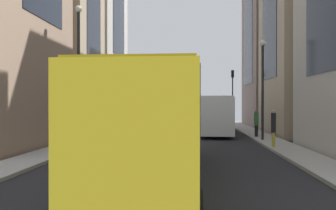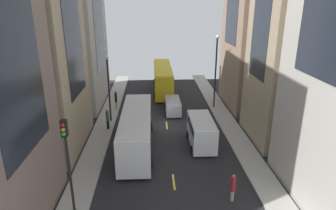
{
  "view_description": "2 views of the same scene",
  "coord_description": "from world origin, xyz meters",
  "px_view_note": "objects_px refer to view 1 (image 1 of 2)",
  "views": [
    {
      "loc": [
        -1.04,
        24.78,
        2.76
      ],
      "look_at": [
        0.67,
        2.16,
        2.65
      ],
      "focal_mm": 34.17,
      "sensor_mm": 36.0,
      "label": 1
    },
    {
      "loc": [
        -1.4,
        -29.03,
        12.51
      ],
      "look_at": [
        0.24,
        2.16,
        1.57
      ],
      "focal_mm": 31.53,
      "sensor_mm": 36.0,
      "label": 2
    }
  ],
  "objects_px": {
    "streetcar_yellow": "(161,121)",
    "car_silver_0": "(162,131)",
    "pedestrian_walking_far": "(152,118)",
    "delivery_van_white": "(149,117)",
    "pedestrian_crossing_mid": "(273,127)",
    "traffic_light_near_corner": "(233,87)",
    "pedestrian_crossing_near": "(256,122)",
    "city_bus_white": "(213,112)"
  },
  "relations": [
    {
      "from": "streetcar_yellow",
      "to": "car_silver_0",
      "type": "relative_size",
      "value": 2.89
    },
    {
      "from": "car_silver_0",
      "to": "pedestrian_walking_far",
      "type": "distance_m",
      "value": 16.99
    },
    {
      "from": "delivery_van_white",
      "to": "pedestrian_crossing_mid",
      "type": "bearing_deg",
      "value": 131.85
    },
    {
      "from": "streetcar_yellow",
      "to": "traffic_light_near_corner",
      "type": "height_order",
      "value": "traffic_light_near_corner"
    },
    {
      "from": "streetcar_yellow",
      "to": "pedestrian_crossing_near",
      "type": "bearing_deg",
      "value": -113.39
    },
    {
      "from": "traffic_light_near_corner",
      "to": "pedestrian_crossing_near",
      "type": "bearing_deg",
      "value": 90.42
    },
    {
      "from": "pedestrian_walking_far",
      "to": "pedestrian_crossing_near",
      "type": "height_order",
      "value": "pedestrian_crossing_near"
    },
    {
      "from": "car_silver_0",
      "to": "pedestrian_crossing_mid",
      "type": "relative_size",
      "value": 1.96
    },
    {
      "from": "pedestrian_walking_far",
      "to": "delivery_van_white",
      "type": "bearing_deg",
      "value": -120.01
    },
    {
      "from": "pedestrian_walking_far",
      "to": "pedestrian_crossing_mid",
      "type": "distance_m",
      "value": 20.46
    },
    {
      "from": "city_bus_white",
      "to": "pedestrian_crossing_mid",
      "type": "bearing_deg",
      "value": 106.61
    },
    {
      "from": "streetcar_yellow",
      "to": "city_bus_white",
      "type": "bearing_deg",
      "value": -99.37
    },
    {
      "from": "city_bus_white",
      "to": "traffic_light_near_corner",
      "type": "xyz_separation_m",
      "value": [
        -3.06,
        -10.12,
        2.73
      ]
    },
    {
      "from": "delivery_van_white",
      "to": "car_silver_0",
      "type": "height_order",
      "value": "delivery_van_white"
    },
    {
      "from": "car_silver_0",
      "to": "pedestrian_crossing_mid",
      "type": "xyz_separation_m",
      "value": [
        -6.83,
        1.3,
        0.43
      ]
    },
    {
      "from": "city_bus_white",
      "to": "car_silver_0",
      "type": "xyz_separation_m",
      "value": [
        3.85,
        8.69,
        -1.07
      ]
    },
    {
      "from": "pedestrian_crossing_near",
      "to": "pedestrian_crossing_mid",
      "type": "bearing_deg",
      "value": 131.42
    },
    {
      "from": "city_bus_white",
      "to": "traffic_light_near_corner",
      "type": "relative_size",
      "value": 1.68
    },
    {
      "from": "streetcar_yellow",
      "to": "car_silver_0",
      "type": "bearing_deg",
      "value": -84.92
    },
    {
      "from": "pedestrian_crossing_near",
      "to": "traffic_light_near_corner",
      "type": "bearing_deg",
      "value": -46.44
    },
    {
      "from": "pedestrian_walking_far",
      "to": "traffic_light_near_corner",
      "type": "height_order",
      "value": "traffic_light_near_corner"
    },
    {
      "from": "delivery_van_white",
      "to": "pedestrian_walking_far",
      "type": "height_order",
      "value": "delivery_van_white"
    },
    {
      "from": "delivery_van_white",
      "to": "traffic_light_near_corner",
      "type": "distance_m",
      "value": 13.96
    },
    {
      "from": "pedestrian_crossing_near",
      "to": "pedestrian_walking_far",
      "type": "bearing_deg",
      "value": -7.67
    },
    {
      "from": "car_silver_0",
      "to": "pedestrian_crossing_near",
      "type": "height_order",
      "value": "pedestrian_crossing_near"
    },
    {
      "from": "car_silver_0",
      "to": "pedestrian_crossing_mid",
      "type": "distance_m",
      "value": 6.97
    },
    {
      "from": "traffic_light_near_corner",
      "to": "car_silver_0",
      "type": "bearing_deg",
      "value": 69.83
    },
    {
      "from": "pedestrian_walking_far",
      "to": "pedestrian_crossing_near",
      "type": "bearing_deg",
      "value": -86.24
    },
    {
      "from": "pedestrian_crossing_mid",
      "to": "city_bus_white",
      "type": "bearing_deg",
      "value": -6.45
    },
    {
      "from": "pedestrian_crossing_mid",
      "to": "delivery_van_white",
      "type": "bearing_deg",
      "value": 18.79
    },
    {
      "from": "pedestrian_walking_far",
      "to": "traffic_light_near_corner",
      "type": "bearing_deg",
      "value": -23.48
    },
    {
      "from": "city_bus_white",
      "to": "traffic_light_near_corner",
      "type": "height_order",
      "value": "traffic_light_near_corner"
    },
    {
      "from": "streetcar_yellow",
      "to": "traffic_light_near_corner",
      "type": "xyz_separation_m",
      "value": [
        -6.06,
        -28.33,
        2.61
      ]
    },
    {
      "from": "city_bus_white",
      "to": "pedestrian_crossing_near",
      "type": "bearing_deg",
      "value": 128.6
    },
    {
      "from": "pedestrian_walking_far",
      "to": "traffic_light_near_corner",
      "type": "relative_size",
      "value": 0.3
    },
    {
      "from": "city_bus_white",
      "to": "streetcar_yellow",
      "type": "xyz_separation_m",
      "value": [
        3.0,
        18.21,
        0.12
      ]
    },
    {
      "from": "city_bus_white",
      "to": "delivery_van_white",
      "type": "height_order",
      "value": "city_bus_white"
    },
    {
      "from": "streetcar_yellow",
      "to": "pedestrian_crossing_mid",
      "type": "distance_m",
      "value": 10.2
    },
    {
      "from": "car_silver_0",
      "to": "traffic_light_near_corner",
      "type": "distance_m",
      "value": 20.39
    },
    {
      "from": "streetcar_yellow",
      "to": "pedestrian_crossing_near",
      "type": "height_order",
      "value": "streetcar_yellow"
    },
    {
      "from": "pedestrian_crossing_near",
      "to": "traffic_light_near_corner",
      "type": "distance_m",
      "value": 14.5
    },
    {
      "from": "streetcar_yellow",
      "to": "delivery_van_white",
      "type": "bearing_deg",
      "value": -81.01
    }
  ]
}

